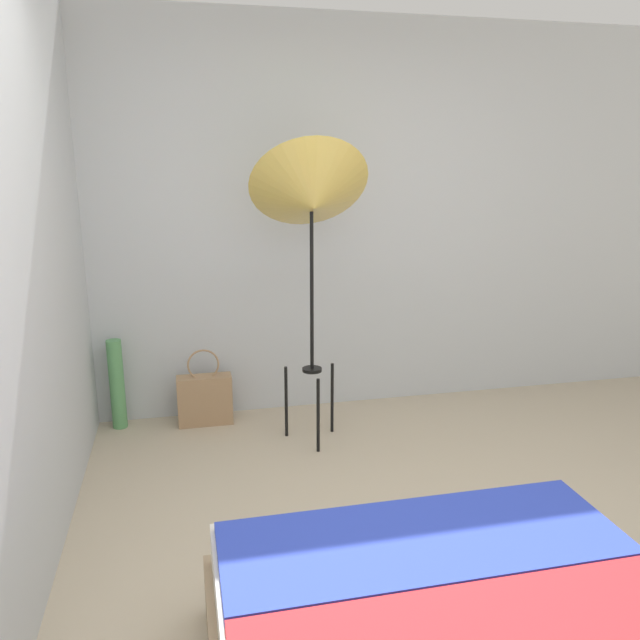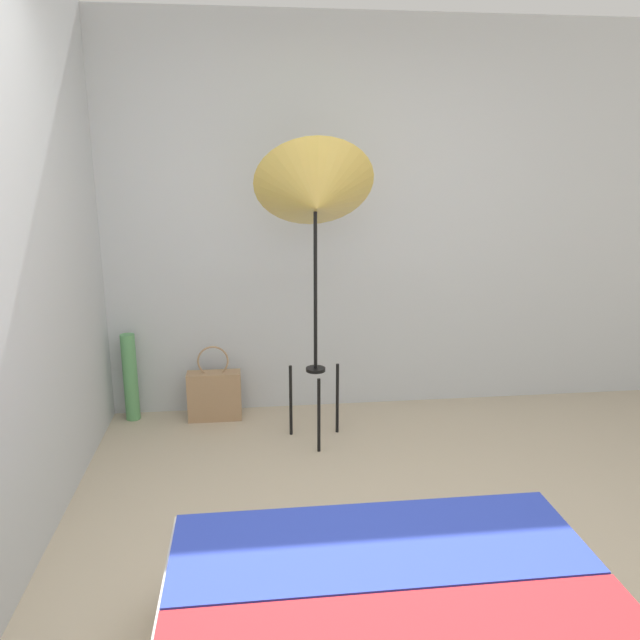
{
  "view_description": "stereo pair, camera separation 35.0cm",
  "coord_description": "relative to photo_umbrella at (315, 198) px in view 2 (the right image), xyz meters",
  "views": [
    {
      "loc": [
        -0.78,
        -1.81,
        1.7
      ],
      "look_at": [
        -0.04,
        1.5,
        0.83
      ],
      "focal_mm": 35.0,
      "sensor_mm": 36.0,
      "label": 1
    },
    {
      "loc": [
        -0.44,
        -1.87,
        1.7
      ],
      "look_at": [
        -0.04,
        1.5,
        0.83
      ],
      "focal_mm": 35.0,
      "sensor_mm": 36.0,
      "label": 2
    }
  ],
  "objects": [
    {
      "name": "photo_umbrella",
      "position": [
        0.0,
        0.0,
        0.0
      ],
      "size": [
        0.7,
        0.62,
        1.83
      ],
      "color": "black",
      "rests_on": "ground_plane"
    },
    {
      "name": "paper_roll",
      "position": [
        -1.19,
        0.46,
        -1.19
      ],
      "size": [
        0.09,
        0.09,
        0.59
      ],
      "color": "#56995B",
      "rests_on": "ground_plane"
    },
    {
      "name": "tote_bag",
      "position": [
        -0.64,
        0.39,
        -1.31
      ],
      "size": [
        0.35,
        0.13,
        0.51
      ],
      "color": "#9E7A56",
      "rests_on": "ground_plane"
    },
    {
      "name": "wall_back",
      "position": [
        0.04,
        0.59,
        -0.19
      ],
      "size": [
        8.0,
        0.05,
        2.6
      ],
      "color": "#B7BCC1",
      "rests_on": "ground_plane"
    },
    {
      "name": "wall_side_left",
      "position": [
        -1.36,
        -0.71,
        -0.19
      ],
      "size": [
        0.05,
        8.0,
        2.6
      ],
      "color": "#B7BCC1",
      "rests_on": "ground_plane"
    }
  ]
}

